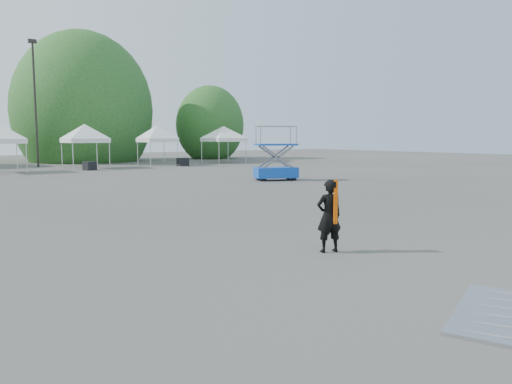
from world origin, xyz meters
TOP-DOWN VIEW (x-y plane):
  - ground at (0.00, 0.00)m, footprint 120.00×120.00m
  - light_pole_east at (3.00, 32.00)m, footprint 0.60×0.25m
  - tree_mid_e at (9.00, 39.00)m, footprint 5.12×5.12m
  - tree_far_e at (22.00, 37.00)m, footprint 3.84×3.84m
  - tent_f at (5.53, 28.32)m, footprint 4.11×4.11m
  - tent_g at (11.58, 28.54)m, footprint 3.75×3.75m
  - tent_h at (18.42, 28.91)m, footprint 4.45×4.45m
  - man at (0.45, -2.26)m, footprint 0.65×0.53m
  - scissor_lift at (10.46, 11.67)m, footprint 2.56×1.93m
  - barrier_left at (-0.36, -6.36)m, footprint 2.57×1.91m
  - crate_mid at (5.02, 26.00)m, footprint 0.97×0.87m
  - crate_east at (12.86, 26.60)m, footprint 0.86×0.68m

SIDE VIEW (x-z plane):
  - ground at x=0.00m, z-range 0.00..0.00m
  - barrier_left at x=-0.36m, z-range 0.00..0.07m
  - crate_mid at x=5.02m, z-range 0.00..0.62m
  - crate_east at x=12.86m, z-range 0.00..0.65m
  - man at x=0.45m, z-range 0.00..1.54m
  - scissor_lift at x=10.46m, z-range 0.01..2.98m
  - tent_g at x=11.58m, z-range 1.12..5.00m
  - tent_f at x=5.53m, z-range 1.12..5.00m
  - tent_h at x=18.42m, z-range 1.12..5.00m
  - tree_far_e at x=22.00m, z-range 0.70..6.55m
  - tree_mid_e at x=9.00m, z-range 0.94..8.74m
  - light_pole_east at x=3.00m, z-range 0.62..10.42m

